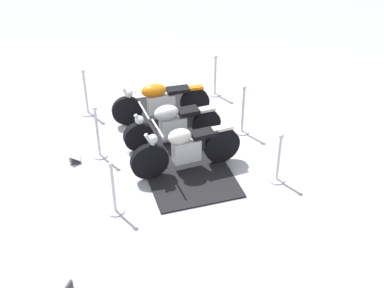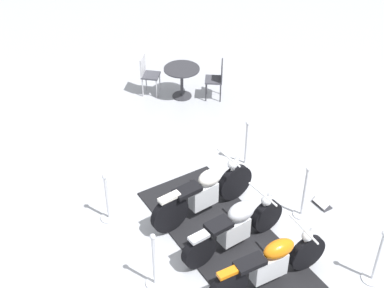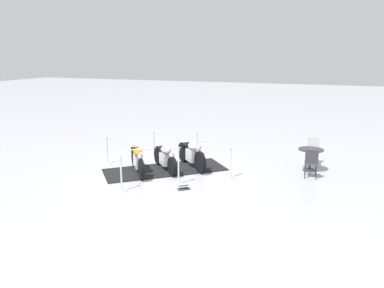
{
  "view_description": "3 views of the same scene",
  "coord_description": "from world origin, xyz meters",
  "views": [
    {
      "loc": [
        -3.87,
        8.0,
        5.94
      ],
      "look_at": [
        -0.75,
        0.76,
        0.65
      ],
      "focal_mm": 48.61,
      "sensor_mm": 36.0,
      "label": 1
    },
    {
      "loc": [
        0.36,
        -6.73,
        7.19
      ],
      "look_at": [
        -1.0,
        1.84,
        0.72
      ],
      "focal_mm": 52.88,
      "sensor_mm": 36.0,
      "label": 2
    },
    {
      "loc": [
        11.35,
        5.24,
        3.92
      ],
      "look_at": [
        -0.67,
        0.74,
        0.84
      ],
      "focal_mm": 35.45,
      "sensor_mm": 36.0,
      "label": 3
    }
  ],
  "objects": [
    {
      "name": "stanchion_right_rear",
      "position": [
        0.02,
        2.31,
        0.37
      ],
      "size": [
        0.29,
        0.29,
        1.05
      ],
      "color": "silver",
      "rests_on": "ground_plane"
    },
    {
      "name": "motorcycle_copper",
      "position": [
        0.64,
        -0.71,
        0.49
      ],
      "size": [
        1.77,
        1.39,
        0.95
      ],
      "rotation": [
        0.0,
        0.0,
        0.65
      ],
      "color": "black",
      "rests_on": "display_platform"
    },
    {
      "name": "stanchion_left_rear",
      "position": [
        -2.28,
        0.35,
        0.33
      ],
      "size": [
        0.32,
        0.32,
        1.02
      ],
      "color": "silver",
      "rests_on": "ground_plane"
    },
    {
      "name": "stanchion_left_front",
      "position": [
        -0.02,
        -2.31,
        0.35
      ],
      "size": [
        0.3,
        0.3,
        1.02
      ],
      "color": "silver",
      "rests_on": "ground_plane"
    },
    {
      "name": "motorcycle_chrome",
      "position": [
        0.02,
        0.02,
        0.48
      ],
      "size": [
        1.57,
        1.52,
        0.89
      ],
      "rotation": [
        0.0,
        0.0,
        0.77
      ],
      "color": "black",
      "rests_on": "display_platform"
    },
    {
      "name": "display_platform",
      "position": [
        0.0,
        0.0,
        0.02
      ],
      "size": [
        3.86,
        4.14,
        0.03
      ],
      "primitive_type": "cube",
      "rotation": [
        0.0,
        0.0,
        2.28
      ],
      "color": "black",
      "rests_on": "ground_plane"
    },
    {
      "name": "info_placard",
      "position": [
        1.53,
        1.3,
        0.06
      ],
      "size": [
        0.38,
        0.4,
        0.2
      ],
      "rotation": [
        0.0,
        0.0,
        5.42
      ],
      "color": "#333338",
      "rests_on": "ground_plane"
    },
    {
      "name": "stanchion_right_mid",
      "position": [
        1.15,
        0.98,
        0.4
      ],
      "size": [
        0.3,
        0.3,
        1.13
      ],
      "color": "silver",
      "rests_on": "ground_plane"
    },
    {
      "name": "stanchion_left_mid",
      "position": [
        -1.15,
        -0.98,
        0.38
      ],
      "size": [
        0.31,
        0.31,
        1.11
      ],
      "color": "silver",
      "rests_on": "ground_plane"
    },
    {
      "name": "ground_plane",
      "position": [
        0.0,
        0.0,
        0.0
      ],
      "size": [
        80.0,
        80.0,
        0.0
      ],
      "primitive_type": "plane",
      "color": "#A8AAB2"
    },
    {
      "name": "stanchion_right_front",
      "position": [
        2.28,
        -0.35,
        0.35
      ],
      "size": [
        0.33,
        0.33,
        1.09
      ],
      "color": "silver",
      "rests_on": "ground_plane"
    },
    {
      "name": "motorcycle_cream",
      "position": [
        -0.6,
        0.74,
        0.51
      ],
      "size": [
        1.62,
        1.6,
        1.05
      ],
      "rotation": [
        0.0,
        0.0,
        0.78
      ],
      "color": "black",
      "rests_on": "display_platform"
    }
  ]
}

